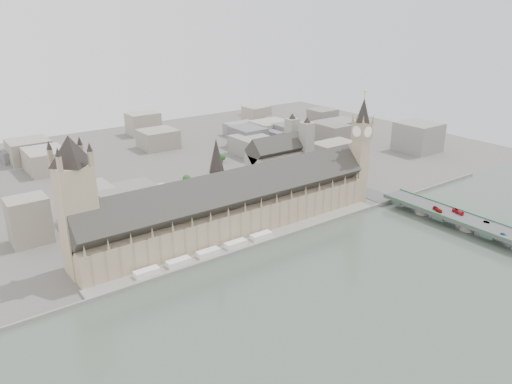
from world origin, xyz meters
TOP-DOWN VIEW (x-y plane):
  - ground at (0.00, 0.00)m, footprint 900.00×900.00m
  - river_thames at (0.00, -165.00)m, footprint 600.00×600.00m
  - embankment_wall at (0.00, -15.00)m, footprint 600.00×1.50m
  - river_terrace at (0.00, -7.50)m, footprint 270.00×15.00m
  - terrace_tents at (-40.00, -7.00)m, footprint 118.00×7.00m
  - palace_of_westminster at (0.00, 19.70)m, footprint 265.00×40.73m
  - elizabeth_tower at (138.00, 8.00)m, footprint 17.00×17.00m
  - victoria_tower at (-122.00, 26.00)m, footprint 30.00×30.00m
  - central_tower at (-10.00, 26.00)m, footprint 13.00×13.00m
  - westminster_bridge at (162.00, -87.50)m, footprint 25.00×325.00m
  - bridge_parapets at (162.00, -132.00)m, footprint 25.00×235.00m
  - westminster_abbey at (110.92, 95.00)m, footprint 68.00×36.00m
  - city_skyline_inland at (0.00, 245.00)m, footprint 720.00×360.00m
  - park_trees at (-10.00, 60.00)m, footprint 110.00×30.00m
  - red_bus_north at (155.93, -68.88)m, footprint 6.42×10.97m
  - red_bus_south at (165.73, -82.51)m, footprint 5.70×12.05m
  - car_blue at (156.16, -128.40)m, footprint 2.51×4.52m
  - car_silver at (167.29, -107.85)m, footprint 2.85×5.01m

SIDE VIEW (x-z plane):
  - ground at x=0.00m, z-range 0.00..0.00m
  - river_thames at x=0.00m, z-range 0.00..0.00m
  - river_terrace at x=0.00m, z-range 0.00..2.00m
  - embankment_wall at x=0.00m, z-range 0.00..3.00m
  - terrace_tents at x=-40.00m, z-range 2.00..6.00m
  - westminster_bridge at x=162.00m, z-range 0.00..10.25m
  - park_trees at x=-10.00m, z-range 0.00..15.00m
  - bridge_parapets at x=162.00m, z-range 10.25..11.40m
  - car_blue at x=156.16m, z-range 10.25..11.71m
  - car_silver at x=167.29m, z-range 10.25..11.81m
  - red_bus_north at x=155.93m, z-range 10.25..13.26m
  - red_bus_south at x=165.73m, z-range 10.25..13.52m
  - city_skyline_inland at x=0.00m, z-range 0.00..38.00m
  - palace_of_westminster at x=0.00m, z-range -5.02..50.43m
  - westminster_abbey at x=110.92m, z-range -6.92..57.08m
  - victoria_tower at x=-122.00m, z-range 5.20..105.20m
  - central_tower at x=-10.00m, z-range 33.92..81.92m
  - elizabeth_tower at x=138.00m, z-range 4.34..111.84m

